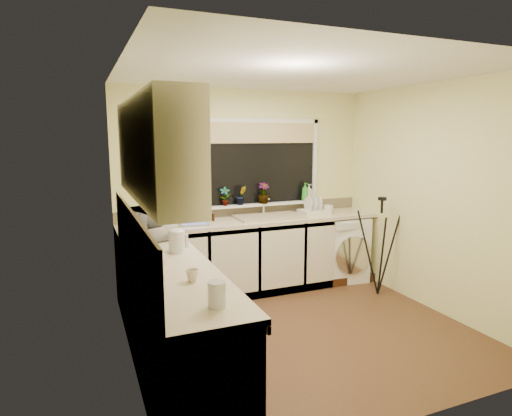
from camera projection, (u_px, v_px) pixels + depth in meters
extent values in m
plane|color=brown|center=(300.00, 330.00, 4.26)|extent=(3.20, 3.20, 0.00)
plane|color=white|center=(305.00, 72.00, 3.85)|extent=(3.20, 3.20, 0.00)
plane|color=beige|center=(245.00, 189.00, 5.42)|extent=(3.20, 0.00, 3.20)
plane|color=beige|center=(418.00, 244.00, 2.69)|extent=(3.20, 0.00, 3.20)
plane|color=beige|center=(126.00, 220.00, 3.45)|extent=(0.00, 3.00, 3.00)
plane|color=beige|center=(433.00, 198.00, 4.66)|extent=(0.00, 3.00, 3.00)
cube|color=silver|center=(229.00, 259.00, 5.16)|extent=(2.55, 0.60, 0.86)
cube|color=silver|center=(174.00, 322.00, 3.42)|extent=(0.54, 2.40, 0.86)
cube|color=beige|center=(254.00, 221.00, 5.20)|extent=(3.20, 0.60, 0.04)
cube|color=beige|center=(172.00, 268.00, 3.35)|extent=(0.60, 2.40, 0.04)
cube|color=silver|center=(152.00, 149.00, 3.00)|extent=(0.28, 1.90, 0.70)
cube|color=beige|center=(133.00, 240.00, 3.20)|extent=(0.02, 2.40, 0.45)
cube|color=beige|center=(246.00, 209.00, 5.45)|extent=(3.20, 0.02, 0.14)
cube|color=black|center=(260.00, 163.00, 5.43)|extent=(1.50, 0.02, 1.00)
cube|color=tan|center=(261.00, 133.00, 5.34)|extent=(1.50, 0.02, 0.25)
cube|color=white|center=(262.00, 204.00, 5.46)|extent=(1.60, 0.14, 0.03)
cube|color=tan|center=(269.00, 217.00, 5.27)|extent=(0.82, 0.46, 0.03)
cylinder|color=silver|center=(263.00, 206.00, 5.42)|extent=(0.03, 0.03, 0.24)
cube|color=white|center=(340.00, 248.00, 5.72)|extent=(0.66, 0.64, 0.84)
cube|color=gray|center=(194.00, 224.00, 4.87)|extent=(0.35, 0.28, 0.02)
cube|color=#525DE0|center=(193.00, 211.00, 4.98)|extent=(0.32, 0.11, 0.22)
cylinder|color=silver|center=(177.00, 242.00, 3.69)|extent=(0.14, 0.14, 0.18)
cube|color=silver|center=(314.00, 212.00, 5.53)|extent=(0.36, 0.27, 0.05)
cylinder|color=silver|center=(217.00, 295.00, 2.51)|extent=(0.11, 0.11, 0.15)
cylinder|color=silver|center=(161.00, 258.00, 3.32)|extent=(0.09, 0.09, 0.12)
imported|color=white|center=(150.00, 223.00, 4.23)|extent=(0.51, 0.61, 0.29)
imported|color=#999999|center=(225.00, 196.00, 5.22)|extent=(0.14, 0.11, 0.23)
imported|color=#999999|center=(241.00, 195.00, 5.30)|extent=(0.13, 0.10, 0.23)
imported|color=#999999|center=(264.00, 193.00, 5.41)|extent=(0.16, 0.16, 0.26)
imported|color=green|center=(305.00, 192.00, 5.65)|extent=(0.10, 0.10, 0.23)
imported|color=#999999|center=(309.00, 192.00, 5.69)|extent=(0.12, 0.12, 0.21)
imported|color=silver|center=(328.00, 209.00, 5.59)|extent=(0.17, 0.17, 0.11)
imported|color=beige|center=(192.00, 276.00, 2.96)|extent=(0.11, 0.11, 0.08)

